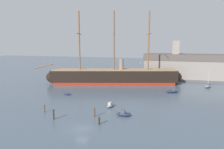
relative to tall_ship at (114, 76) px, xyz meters
The scene contains 15 objects.
ground_plane 47.97m from the tall_ship, 83.02° to the right, with size 400.00×400.00×0.00m, color #4C5B6B.
tall_ship is the anchor object (origin of this frame).
motorboat_foreground_right 39.87m from the tall_ship, 71.48° to the right, with size 3.69×1.55×1.55m.
motorboat_near_centre 32.70m from the tall_ship, 76.68° to the right, with size 1.90×3.48×1.39m.
dinghy_mid_left 25.16m from the tall_ship, 114.74° to the right, with size 2.98×1.89×0.65m.
motorboat_alongside_stern 26.37m from the tall_ship, 22.36° to the right, with size 4.45×2.99×1.73m.
motorboat_far_left 22.18m from the tall_ship, 158.40° to the left, with size 3.51×3.06×1.40m.
sailboat_far_right 38.43m from the tall_ship, ahead, with size 3.84×5.41×6.87m.
dinghy_distant_centre 20.82m from the tall_ship, 61.56° to the left, with size 1.93×1.84×0.44m.
mooring_piling_nearest 44.47m from the tall_ship, 93.40° to the right, with size 0.39×0.39×2.40m, color #382B1E.
mooring_piling_left_pair 45.29m from the tall_ship, 79.02° to the right, with size 0.44×0.44×1.65m, color #382B1E.
mooring_piling_right_pair 40.66m from the tall_ship, 81.52° to the right, with size 0.34×0.34×2.29m, color #4C3D2D.
mooring_piling_midwater 41.35m from the tall_ship, 100.51° to the right, with size 0.27×0.27×2.04m, color #4C3D2D.
dockside_warehouse_right 36.89m from the tall_ship, 35.10° to the left, with size 41.85×16.41×18.61m.
seagull_in_flight 24.79m from the tall_ship, 53.86° to the right, with size 0.71×0.99×0.13m.
Camera 1 is at (17.19, -37.92, 17.87)m, focal length 33.34 mm.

